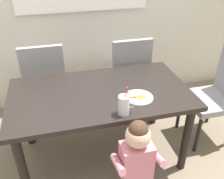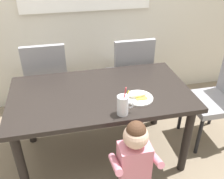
{
  "view_description": "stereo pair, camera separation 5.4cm",
  "coord_description": "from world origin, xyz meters",
  "px_view_note": "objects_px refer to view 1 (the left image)",
  "views": [
    {
      "loc": [
        -0.34,
        -1.74,
        1.82
      ],
      "look_at": [
        0.08,
        -0.08,
        0.78
      ],
      "focal_mm": 39.82,
      "sensor_mm": 36.0,
      "label": 1
    },
    {
      "loc": [
        -0.29,
        -1.75,
        1.82
      ],
      "look_at": [
        0.08,
        -0.08,
        0.78
      ],
      "focal_mm": 39.82,
      "sensor_mm": 36.0,
      "label": 2
    }
  ],
  "objects_px": {
    "dining_chair_right": "(128,72)",
    "toddler_standing": "(137,158)",
    "dining_chair_left": "(45,80)",
    "milk_cup": "(124,106)",
    "snack_plate": "(139,97)",
    "dining_table": "(100,101)",
    "peeled_banana": "(137,95)",
    "dining_chair_far": "(219,91)"
  },
  "relations": [
    {
      "from": "dining_table",
      "to": "snack_plate",
      "type": "distance_m",
      "value": 0.34
    },
    {
      "from": "snack_plate",
      "to": "peeled_banana",
      "type": "relative_size",
      "value": 1.33
    },
    {
      "from": "toddler_standing",
      "to": "milk_cup",
      "type": "height_order",
      "value": "milk_cup"
    },
    {
      "from": "dining_chair_right",
      "to": "toddler_standing",
      "type": "relative_size",
      "value": 1.15
    },
    {
      "from": "dining_chair_left",
      "to": "dining_chair_far",
      "type": "bearing_deg",
      "value": 158.11
    },
    {
      "from": "dining_table",
      "to": "dining_chair_right",
      "type": "height_order",
      "value": "dining_chair_right"
    },
    {
      "from": "toddler_standing",
      "to": "dining_table",
      "type": "bearing_deg",
      "value": 101.79
    },
    {
      "from": "dining_chair_far",
      "to": "toddler_standing",
      "type": "height_order",
      "value": "dining_chair_far"
    },
    {
      "from": "dining_table",
      "to": "milk_cup",
      "type": "bearing_deg",
      "value": -72.89
    },
    {
      "from": "dining_chair_left",
      "to": "peeled_banana",
      "type": "bearing_deg",
      "value": 131.35
    },
    {
      "from": "dining_chair_left",
      "to": "toddler_standing",
      "type": "relative_size",
      "value": 1.15
    },
    {
      "from": "dining_table",
      "to": "peeled_banana",
      "type": "height_order",
      "value": "peeled_banana"
    },
    {
      "from": "dining_chair_left",
      "to": "peeled_banana",
      "type": "distance_m",
      "value": 1.12
    },
    {
      "from": "dining_chair_right",
      "to": "peeled_banana",
      "type": "xyz_separation_m",
      "value": [
        -0.18,
        -0.78,
        0.21
      ]
    },
    {
      "from": "dining_table",
      "to": "peeled_banana",
      "type": "distance_m",
      "value": 0.34
    },
    {
      "from": "dining_chair_left",
      "to": "milk_cup",
      "type": "distance_m",
      "value": 1.17
    },
    {
      "from": "dining_table",
      "to": "snack_plate",
      "type": "height_order",
      "value": "snack_plate"
    },
    {
      "from": "toddler_standing",
      "to": "snack_plate",
      "type": "distance_m",
      "value": 0.5
    },
    {
      "from": "dining_chair_right",
      "to": "snack_plate",
      "type": "height_order",
      "value": "dining_chair_right"
    },
    {
      "from": "dining_chair_left",
      "to": "dining_chair_right",
      "type": "relative_size",
      "value": 1.0
    },
    {
      "from": "toddler_standing",
      "to": "snack_plate",
      "type": "bearing_deg",
      "value": 69.83
    },
    {
      "from": "dining_chair_right",
      "to": "dining_table",
      "type": "bearing_deg",
      "value": 53.87
    },
    {
      "from": "dining_table",
      "to": "peeled_banana",
      "type": "xyz_separation_m",
      "value": [
        0.27,
        -0.17,
        0.13
      ]
    },
    {
      "from": "dining_table",
      "to": "dining_chair_left",
      "type": "relative_size",
      "value": 1.57
    },
    {
      "from": "toddler_standing",
      "to": "milk_cup",
      "type": "xyz_separation_m",
      "value": [
        -0.02,
        0.26,
        0.26
      ]
    },
    {
      "from": "dining_table",
      "to": "dining_chair_far",
      "type": "relative_size",
      "value": 1.57
    },
    {
      "from": "dining_chair_right",
      "to": "toddler_standing",
      "type": "height_order",
      "value": "dining_chair_right"
    },
    {
      "from": "peeled_banana",
      "to": "milk_cup",
      "type": "bearing_deg",
      "value": -133.64
    },
    {
      "from": "dining_table",
      "to": "dining_chair_far",
      "type": "xyz_separation_m",
      "value": [
        1.18,
        0.0,
        -0.09
      ]
    },
    {
      "from": "dining_chair_left",
      "to": "milk_cup",
      "type": "relative_size",
      "value": 3.87
    },
    {
      "from": "dining_chair_far",
      "to": "peeled_banana",
      "type": "relative_size",
      "value": 5.57
    },
    {
      "from": "dining_chair_far",
      "to": "dining_chair_right",
      "type": "bearing_deg",
      "value": -129.6
    },
    {
      "from": "milk_cup",
      "to": "toddler_standing",
      "type": "bearing_deg",
      "value": -85.48
    },
    {
      "from": "dining_table",
      "to": "dining_chair_far",
      "type": "distance_m",
      "value": 1.18
    },
    {
      "from": "toddler_standing",
      "to": "dining_chair_left",
      "type": "bearing_deg",
      "value": 114.85
    },
    {
      "from": "dining_chair_left",
      "to": "peeled_banana",
      "type": "height_order",
      "value": "dining_chair_left"
    },
    {
      "from": "milk_cup",
      "to": "dining_chair_right",
      "type": "bearing_deg",
      "value": 70.19
    },
    {
      "from": "dining_chair_right",
      "to": "milk_cup",
      "type": "bearing_deg",
      "value": 70.19
    },
    {
      "from": "milk_cup",
      "to": "snack_plate",
      "type": "bearing_deg",
      "value": 43.41
    },
    {
      "from": "snack_plate",
      "to": "dining_chair_right",
      "type": "bearing_deg",
      "value": 78.07
    },
    {
      "from": "dining_chair_far",
      "to": "peeled_banana",
      "type": "xyz_separation_m",
      "value": [
        -0.91,
        -0.17,
        0.21
      ]
    },
    {
      "from": "dining_table",
      "to": "dining_chair_right",
      "type": "relative_size",
      "value": 1.57
    }
  ]
}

